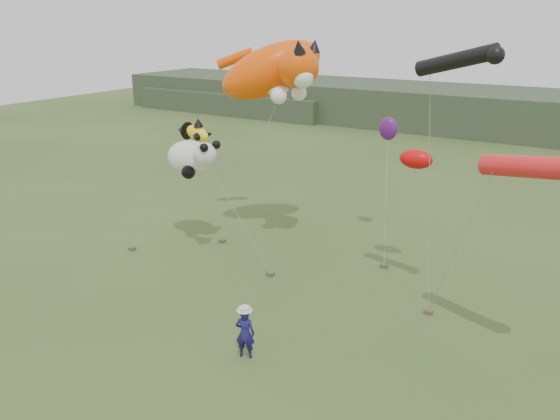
# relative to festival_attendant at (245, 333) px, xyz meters

# --- Properties ---
(ground) EXTENTS (120.00, 120.00, 0.00)m
(ground) POSITION_rel_festival_attendant_xyz_m (-0.63, 0.56, -0.89)
(ground) COLOR #385123
(ground) RESTS_ON ground
(headland) EXTENTS (90.00, 13.00, 4.00)m
(headland) POSITION_rel_festival_attendant_xyz_m (-3.74, 45.25, 1.04)
(headland) COLOR #2D3D28
(headland) RESTS_ON ground
(festival_attendant) EXTENTS (0.75, 0.62, 1.77)m
(festival_attendant) POSITION_rel_festival_attendant_xyz_m (0.00, 0.00, 0.00)
(festival_attendant) COLOR #191656
(festival_attendant) RESTS_ON ground
(sandbag_anchors) EXTENTS (14.52, 4.79, 0.16)m
(sandbag_anchors) POSITION_rel_festival_attendant_xyz_m (-2.68, 6.51, -0.81)
(sandbag_anchors) COLOR brown
(sandbag_anchors) RESTS_ON ground
(cat_kite) EXTENTS (6.59, 5.04, 3.89)m
(cat_kite) POSITION_rel_festival_attendant_xyz_m (-4.56, 9.35, 7.54)
(cat_kite) COLOR #FF4F05
(cat_kite) RESTS_ON ground
(fish_kite) EXTENTS (2.06, 1.35, 1.09)m
(fish_kite) POSITION_rel_festival_attendant_xyz_m (-6.26, 5.17, 5.21)
(fish_kite) COLOR yellow
(fish_kite) RESTS_ON ground
(tube_kites) EXTENTS (6.55, 3.56, 4.03)m
(tube_kites) POSITION_rel_festival_attendant_xyz_m (6.65, 5.00, 6.70)
(tube_kites) COLOR black
(tube_kites) RESTS_ON ground
(panda_kite) EXTENTS (2.97, 1.92, 1.84)m
(panda_kite) POSITION_rel_festival_attendant_xyz_m (-7.83, 6.94, 3.48)
(panda_kite) COLOR white
(panda_kite) RESTS_ON ground
(misc_kites) EXTENTS (3.65, 3.95, 1.50)m
(misc_kites) POSITION_rel_festival_attendant_xyz_m (1.39, 10.52, 4.45)
(misc_kites) COLOR red
(misc_kites) RESTS_ON ground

